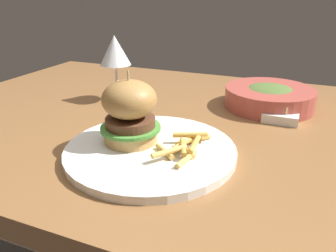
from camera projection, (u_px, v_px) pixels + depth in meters
dining_table at (222, 161)px, 0.72m from camera, size 1.41×0.80×0.74m
main_plate at (151, 150)px, 0.56m from camera, size 0.29×0.29×0.01m
burger_sandwich at (130, 112)px, 0.56m from camera, size 0.11×0.11×0.13m
fries_pile at (184, 146)px, 0.54m from camera, size 0.08×0.13×0.02m
wine_glass at (115, 53)px, 0.79m from camera, size 0.08×0.08×0.16m
butter_dish at (281, 116)px, 0.70m from camera, size 0.07×0.06×0.04m
soup_bowl at (269, 97)px, 0.78m from camera, size 0.21×0.21×0.05m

